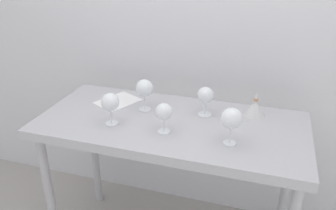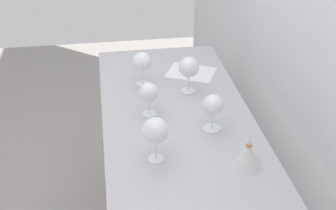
% 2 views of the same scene
% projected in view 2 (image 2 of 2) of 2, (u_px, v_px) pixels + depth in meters
% --- Properties ---
extents(back_wall, '(3.80, 0.04, 2.60)m').
position_uv_depth(back_wall, '(296.00, 20.00, 1.88)').
color(back_wall, silver).
rests_on(back_wall, ground_plane).
extents(steel_counter, '(1.40, 0.65, 0.90)m').
position_uv_depth(steel_counter, '(176.00, 132.00, 2.07)').
color(steel_counter, '#AFAFB4').
rests_on(steel_counter, ground_plane).
extents(wine_glass_near_right, '(0.10, 0.10, 0.18)m').
position_uv_depth(wine_glass_near_right, '(155.00, 131.00, 1.66)').
color(wine_glass_near_right, white).
rests_on(wine_glass_near_right, steel_counter).
extents(wine_glass_far_right, '(0.09, 0.09, 0.16)m').
position_uv_depth(wine_glass_far_right, '(213.00, 106.00, 1.85)').
color(wine_glass_far_right, white).
rests_on(wine_glass_far_right, steel_counter).
extents(wine_glass_near_left, '(0.09, 0.09, 0.17)m').
position_uv_depth(wine_glass_near_left, '(142.00, 62.00, 2.18)').
color(wine_glass_near_left, white).
rests_on(wine_glass_near_left, steel_counter).
extents(wine_glass_far_left, '(0.10, 0.10, 0.18)m').
position_uv_depth(wine_glass_far_left, '(189.00, 68.00, 2.12)').
color(wine_glass_far_left, white).
rests_on(wine_glass_far_left, steel_counter).
extents(wine_glass_near_center, '(0.08, 0.08, 0.15)m').
position_uv_depth(wine_glass_near_center, '(149.00, 93.00, 1.95)').
color(wine_glass_near_center, white).
rests_on(wine_glass_near_center, steel_counter).
extents(tasting_sheet_upper, '(0.27, 0.29, 0.00)m').
position_uv_depth(tasting_sheet_upper, '(191.00, 73.00, 2.35)').
color(tasting_sheet_upper, white).
rests_on(tasting_sheet_upper, steel_counter).
extents(decanter_funnel, '(0.12, 0.12, 0.14)m').
position_uv_depth(decanter_funnel, '(248.00, 155.00, 1.67)').
color(decanter_funnel, silver).
rests_on(decanter_funnel, steel_counter).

